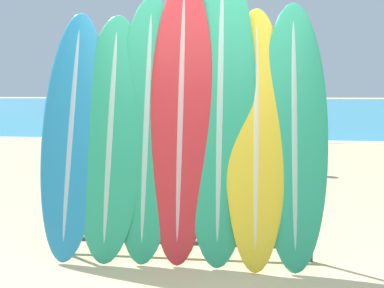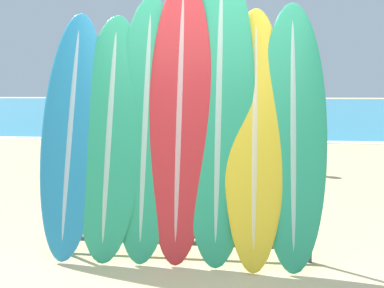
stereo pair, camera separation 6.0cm
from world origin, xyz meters
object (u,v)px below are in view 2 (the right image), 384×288
(surfboard_slot_1, at_px, (110,134))
(surfboard_slot_5, at_px, (255,132))
(surfboard_slot_6, at_px, (293,131))
(person_far_left, at_px, (106,116))
(surfboard_slot_0, at_px, (72,132))
(surfboard_slot_3, at_px, (180,114))
(surfboard_slot_4, at_px, (219,107))
(surfboard_rack, at_px, (180,203))
(person_near_water, at_px, (263,122))
(person_mid_beach, at_px, (122,112))
(surfboard_slot_2, at_px, (146,125))

(surfboard_slot_1, relative_size, surfboard_slot_5, 0.97)
(surfboard_slot_6, height_order, person_far_left, surfboard_slot_6)
(surfboard_slot_0, relative_size, surfboard_slot_1, 1.01)
(surfboard_slot_3, height_order, surfboard_slot_4, surfboard_slot_4)
(surfboard_slot_4, bearing_deg, person_far_left, 120.69)
(surfboard_rack, relative_size, surfboard_slot_6, 1.01)
(surfboard_slot_5, distance_m, person_near_water, 4.41)
(surfboard_rack, height_order, person_mid_beach, person_mid_beach)
(person_near_water, distance_m, person_far_left, 2.75)
(surfboard_slot_2, height_order, surfboard_slot_5, surfboard_slot_2)
(surfboard_slot_1, height_order, surfboard_slot_5, surfboard_slot_5)
(person_mid_beach, bearing_deg, surfboard_slot_5, -102.72)
(surfboard_slot_2, bearing_deg, surfboard_slot_1, -175.00)
(surfboard_rack, distance_m, surfboard_slot_5, 0.86)
(surfboard_slot_5, xyz_separation_m, surfboard_slot_6, (0.31, 0.01, 0.02))
(surfboard_rack, height_order, surfboard_slot_5, surfboard_slot_5)
(surfboard_slot_2, xyz_separation_m, person_far_left, (-1.51, 3.61, -0.15))
(surfboard_slot_4, xyz_separation_m, person_near_water, (0.51, 4.35, -0.43))
(surfboard_slot_3, relative_size, surfboard_slot_5, 1.13)
(surfboard_slot_0, xyz_separation_m, surfboard_slot_1, (0.34, -0.00, -0.01))
(surfboard_rack, xyz_separation_m, surfboard_slot_4, (0.31, 0.08, 0.80))
(person_near_water, bearing_deg, surfboard_slot_5, 133.44)
(surfboard_slot_0, bearing_deg, person_mid_beach, 101.52)
(surfboard_slot_2, height_order, person_mid_beach, surfboard_slot_2)
(surfboard_slot_1, bearing_deg, surfboard_slot_3, 3.17)
(person_near_water, height_order, person_far_left, person_far_left)
(surfboard_slot_5, distance_m, person_mid_beach, 5.94)
(surfboard_slot_4, xyz_separation_m, surfboard_slot_6, (0.60, -0.04, -0.18))
(surfboard_slot_1, height_order, surfboard_slot_2, surfboard_slot_2)
(surfboard_rack, relative_size, surfboard_slot_5, 1.03)
(surfboard_rack, distance_m, surfboard_slot_4, 0.86)
(surfboard_slot_1, bearing_deg, surfboard_slot_4, 3.94)
(surfboard_slot_4, bearing_deg, surfboard_slot_3, -174.67)
(surfboard_slot_1, height_order, surfboard_slot_4, surfboard_slot_4)
(surfboard_slot_3, distance_m, person_mid_beach, 5.68)
(surfboard_slot_5, bearing_deg, person_near_water, 87.19)
(surfboard_slot_5, bearing_deg, surfboard_slot_4, 171.83)
(person_mid_beach, bearing_deg, person_near_water, -57.00)
(surfboard_slot_0, distance_m, person_mid_beach, 5.45)
(surfboard_slot_0, bearing_deg, person_near_water, 68.23)
(surfboard_slot_4, distance_m, person_far_left, 4.17)
(surfboard_slot_5, relative_size, surfboard_slot_6, 0.98)
(surfboard_rack, height_order, person_far_left, person_far_left)
(surfboard_slot_3, xyz_separation_m, surfboard_slot_6, (0.92, -0.01, -0.13))
(surfboard_slot_6, distance_m, person_far_left, 4.52)
(surfboard_slot_0, height_order, surfboard_slot_3, surfboard_slot_3)
(surfboard_slot_0, xyz_separation_m, person_far_left, (-0.87, 3.63, -0.08))
(surfboard_slot_5, height_order, person_near_water, surfboard_slot_5)
(surfboard_rack, bearing_deg, surfboard_slot_0, 178.41)
(surfboard_slot_1, xyz_separation_m, surfboard_slot_5, (1.21, 0.02, 0.03))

